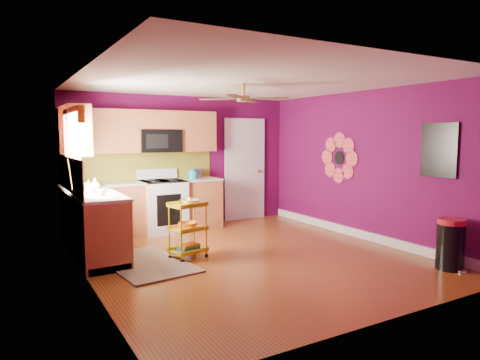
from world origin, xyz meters
TOP-DOWN VIEW (x-y plane):
  - ground at (0.00, 0.00)m, footprint 5.00×5.00m
  - room_envelope at (0.03, 0.00)m, footprint 4.54×5.04m
  - lower_cabinets at (-1.35, 1.82)m, footprint 2.81×2.31m
  - electric_range at (-0.55, 2.17)m, footprint 0.76×0.66m
  - upper_cabinetry at (-1.24, 2.17)m, footprint 2.80×2.30m
  - left_window at (-2.22, 1.05)m, footprint 0.08×1.35m
  - panel_door at (1.35, 2.47)m, footprint 0.95×0.11m
  - right_wall_art at (2.23, -0.34)m, footprint 0.04×2.74m
  - ceiling_fan at (0.00, 0.20)m, footprint 1.01×1.01m
  - shag_rug at (-1.43, 0.38)m, footprint 1.12×1.65m
  - rolling_cart at (-0.81, 0.37)m, footprint 0.55×0.45m
  - trash_can at (1.97, -1.81)m, footprint 0.39×0.41m
  - teal_kettle at (0.03, 2.15)m, footprint 0.18×0.18m
  - toaster at (0.15, 2.29)m, footprint 0.22×0.15m
  - soap_bottle_a at (-2.03, 1.07)m, footprint 0.08×0.08m
  - soap_bottle_b at (-1.89, 1.33)m, footprint 0.15×0.15m
  - counter_dish at (-1.91, 1.83)m, footprint 0.26×0.26m
  - counter_cup at (-1.94, 0.70)m, footprint 0.11×0.11m

SIDE VIEW (x-z plane):
  - ground at x=0.00m, z-range 0.00..0.00m
  - shag_rug at x=-1.43m, z-range 0.00..0.02m
  - trash_can at x=1.97m, z-range 0.00..0.67m
  - lower_cabinets at x=-1.35m, z-range -0.04..0.90m
  - rolling_cart at x=-0.81m, z-range 0.01..0.89m
  - electric_range at x=-0.55m, z-range -0.08..1.05m
  - counter_dish at x=-1.91m, z-range 0.94..1.00m
  - counter_cup at x=-1.94m, z-range 0.94..1.03m
  - teal_kettle at x=0.03m, z-range 0.92..1.13m
  - panel_door at x=1.35m, z-range -0.05..2.10m
  - toaster at x=0.15m, z-range 0.94..1.12m
  - soap_bottle_a at x=-2.03m, z-range 0.94..1.12m
  - soap_bottle_b at x=-1.89m, z-range 0.94..1.13m
  - right_wall_art at x=2.23m, z-range 0.92..1.96m
  - room_envelope at x=0.03m, z-range 0.37..2.89m
  - left_window at x=-2.22m, z-range 1.20..2.28m
  - upper_cabinetry at x=-1.24m, z-range 1.17..2.43m
  - ceiling_fan at x=0.00m, z-range 2.16..2.42m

